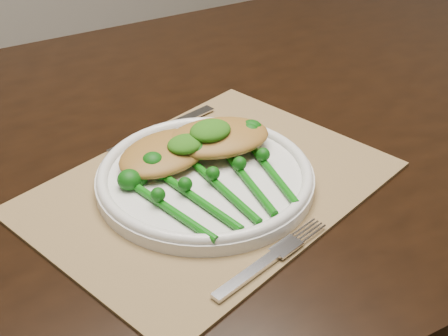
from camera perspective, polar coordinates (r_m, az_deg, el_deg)
dining_table at (r=1.16m, az=-1.59°, el=-12.58°), size 1.68×1.06×0.75m
placemat at (r=0.80m, az=-1.28°, el=-1.73°), size 0.50×0.41×0.00m
dinner_plate at (r=0.79m, az=-1.74°, el=-0.77°), size 0.28×0.28×0.03m
knife at (r=0.90m, az=-6.52°, el=3.12°), size 0.19×0.04×0.01m
fork at (r=0.69m, az=4.95°, el=-7.74°), size 0.17×0.05×0.01m
chicken_fillet_left at (r=0.81m, az=-5.42°, el=1.41°), size 0.15×0.12×0.03m
chicken_fillet_right at (r=0.83m, az=-0.55°, el=2.82°), size 0.16×0.13×0.03m
pesto_dollop_left at (r=0.80m, az=-3.57°, el=2.20°), size 0.05×0.04×0.02m
pesto_dollop_right at (r=0.81m, az=-1.26°, el=3.44°), size 0.06×0.05×0.02m
broccolini_bundle at (r=0.75m, az=-0.11°, el=-1.95°), size 0.17×0.19×0.04m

